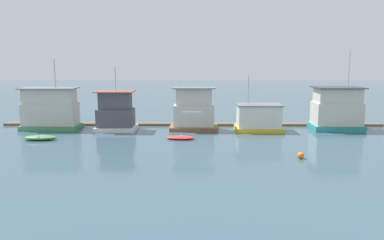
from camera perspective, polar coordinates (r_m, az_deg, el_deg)
The scene contains 12 objects.
ground_plane at distance 47.77m, azimuth 0.01°, elevation -1.45°, with size 200.00×200.00×0.00m, color #385160.
dock_walkway at distance 50.85m, azimuth 0.06°, elevation -0.60°, with size 51.00×1.68×0.30m, color brown.
houseboat_green at distance 51.13m, azimuth -20.78°, elevation 1.48°, with size 7.18×3.44×8.94m.
houseboat_white at distance 47.90m, azimuth -11.55°, elevation 1.07°, with size 5.08×3.57×7.93m.
houseboat_brown at distance 47.33m, azimuth 0.29°, elevation 1.28°, with size 6.08×3.31×5.38m.
houseboat_yellow at distance 47.53m, azimuth 10.12°, elevation 0.33°, with size 5.78×3.80×6.82m.
houseboat_teal at distance 50.85m, azimuth 21.19°, elevation 1.47°, with size 6.23×3.93×9.78m.
dinghy_green at distance 45.07m, azimuth -22.09°, elevation -2.50°, with size 3.68×1.62×0.54m.
dinghy_red at distance 42.29m, azimuth -1.78°, elevation -2.66°, with size 3.32×1.85×0.37m.
mooring_post_far_left at distance 53.04m, azimuth -19.98°, elevation 0.23°, with size 0.26×0.26×2.11m, color brown.
mooring_post_near_right at distance 51.32m, azimuth -13.93°, elevation -0.01°, with size 0.29×0.29×1.68m, color brown.
buoy_orange at distance 35.69m, azimuth 16.24°, elevation -5.18°, with size 0.62×0.62×0.62m, color orange.
Camera 1 is at (0.57, -46.86, 9.23)m, focal length 35.00 mm.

